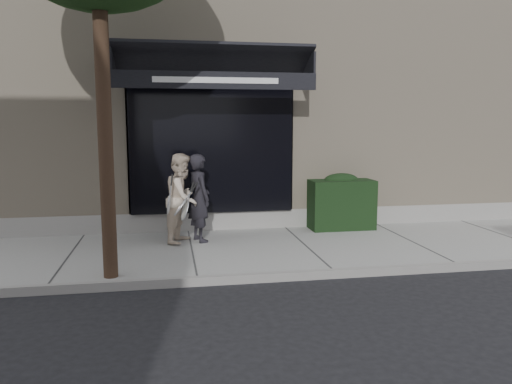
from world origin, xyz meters
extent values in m
plane|color=black|center=(0.00, 0.00, 0.00)|extent=(80.00, 80.00, 0.00)
cube|color=gray|center=(0.00, 0.00, 0.06)|extent=(20.00, 3.00, 0.12)
cube|color=gray|center=(0.00, -1.55, 0.07)|extent=(20.00, 0.10, 0.14)
cube|color=beige|center=(0.00, 5.00, 2.75)|extent=(14.00, 7.00, 5.50)
cube|color=gray|center=(0.00, 1.70, 0.25)|extent=(14.02, 0.42, 0.50)
cube|color=black|center=(-1.50, 1.55, 1.80)|extent=(3.20, 0.30, 2.60)
cube|color=gray|center=(-3.10, 1.70, 1.80)|extent=(0.08, 0.40, 2.60)
cube|color=gray|center=(0.10, 1.70, 1.80)|extent=(0.08, 0.40, 2.60)
cube|color=gray|center=(-1.50, 1.70, 3.14)|extent=(3.36, 0.40, 0.12)
cube|color=black|center=(-1.50, 1.00, 3.40)|extent=(3.60, 1.03, 0.55)
cube|color=black|center=(-1.50, 0.50, 3.01)|extent=(3.60, 0.05, 0.30)
cube|color=white|center=(-1.50, 0.47, 3.01)|extent=(2.20, 0.01, 0.10)
cube|color=black|center=(-3.28, 1.00, 3.32)|extent=(0.04, 1.00, 0.45)
cube|color=black|center=(0.28, 1.00, 3.32)|extent=(0.04, 1.00, 0.45)
cube|color=black|center=(1.10, 1.25, 0.62)|extent=(1.30, 0.70, 1.00)
ellipsoid|color=black|center=(1.10, 1.25, 1.12)|extent=(0.71, 0.38, 0.27)
cylinder|color=black|center=(-3.20, -1.30, 2.40)|extent=(0.20, 0.20, 4.80)
imported|color=black|center=(-1.82, 0.62, 0.92)|extent=(0.56, 0.68, 1.60)
torus|color=silver|center=(-2.10, 0.28, 0.76)|extent=(0.17, 0.32, 0.30)
cylinder|color=silver|center=(-2.10, 0.28, 0.76)|extent=(0.14, 0.28, 0.26)
cylinder|color=silver|center=(-2.10, 0.28, 0.76)|extent=(0.18, 0.05, 0.08)
cylinder|color=black|center=(-2.10, 0.28, 0.76)|extent=(0.20, 0.07, 0.09)
torus|color=silver|center=(-2.17, 0.23, 0.83)|extent=(0.21, 0.31, 0.26)
cylinder|color=silver|center=(-2.17, 0.23, 0.83)|extent=(0.17, 0.28, 0.22)
cylinder|color=silver|center=(-2.17, 0.23, 0.83)|extent=(0.16, 0.03, 0.12)
cylinder|color=black|center=(-2.17, 0.23, 0.83)|extent=(0.18, 0.04, 0.14)
imported|color=beige|center=(-2.12, 0.62, 0.93)|extent=(0.86, 0.96, 1.61)
torus|color=silver|center=(-2.37, 0.27, 0.89)|extent=(0.10, 0.31, 0.30)
cylinder|color=silver|center=(-2.37, 0.27, 0.89)|extent=(0.07, 0.27, 0.27)
cylinder|color=silver|center=(-2.37, 0.27, 0.89)|extent=(0.18, 0.04, 0.04)
cylinder|color=black|center=(-2.37, 0.27, 0.89)|extent=(0.20, 0.06, 0.06)
camera|label=1|loc=(-2.37, -8.37, 2.29)|focal=35.00mm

